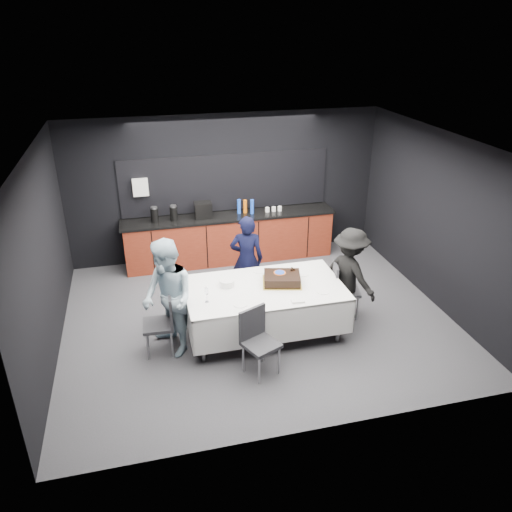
{
  "coord_description": "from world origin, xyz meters",
  "views": [
    {
      "loc": [
        -1.67,
        -6.58,
        4.35
      ],
      "look_at": [
        0.0,
        0.1,
        1.05
      ],
      "focal_mm": 35.0,
      "sensor_mm": 36.0,
      "label": 1
    }
  ],
  "objects": [
    {
      "name": "ground",
      "position": [
        0.0,
        0.0,
        0.0
      ],
      "size": [
        6.0,
        6.0,
        0.0
      ],
      "primitive_type": "plane",
      "color": "#404045",
      "rests_on": "ground"
    },
    {
      "name": "room_shell",
      "position": [
        0.0,
        0.0,
        1.86
      ],
      "size": [
        6.04,
        5.04,
        2.82
      ],
      "color": "white",
      "rests_on": "ground"
    },
    {
      "name": "kitchenette",
      "position": [
        -0.02,
        2.22,
        0.54
      ],
      "size": [
        4.1,
        0.64,
        2.05
      ],
      "color": "#621D0F",
      "rests_on": "ground"
    },
    {
      "name": "party_table",
      "position": [
        0.0,
        -0.4,
        0.64
      ],
      "size": [
        2.32,
        1.32,
        0.78
      ],
      "color": "#99999E",
      "rests_on": "ground"
    },
    {
      "name": "cake_assembly",
      "position": [
        0.29,
        -0.34,
        0.85
      ],
      "size": [
        0.67,
        0.59,
        0.18
      ],
      "color": "gold",
      "rests_on": "party_table"
    },
    {
      "name": "plate_stack",
      "position": [
        -0.52,
        -0.24,
        0.83
      ],
      "size": [
        0.22,
        0.22,
        0.1
      ],
      "primitive_type": "cylinder",
      "color": "white",
      "rests_on": "party_table"
    },
    {
      "name": "loose_plate_near",
      "position": [
        -0.45,
        -0.8,
        0.78
      ],
      "size": [
        0.2,
        0.2,
        0.01
      ],
      "primitive_type": "cylinder",
      "color": "white",
      "rests_on": "party_table"
    },
    {
      "name": "loose_plate_right_a",
      "position": [
        0.68,
        -0.16,
        0.78
      ],
      "size": [
        0.18,
        0.18,
        0.01
      ],
      "primitive_type": "cylinder",
      "color": "white",
      "rests_on": "party_table"
    },
    {
      "name": "loose_plate_right_b",
      "position": [
        0.78,
        -0.75,
        0.78
      ],
      "size": [
        0.18,
        0.18,
        0.01
      ],
      "primitive_type": "cylinder",
      "color": "white",
      "rests_on": "party_table"
    },
    {
      "name": "loose_plate_far",
      "position": [
        0.05,
        0.1,
        0.78
      ],
      "size": [
        0.19,
        0.19,
        0.01
      ],
      "primitive_type": "cylinder",
      "color": "white",
      "rests_on": "party_table"
    },
    {
      "name": "fork_pile",
      "position": [
        0.34,
        -0.92,
        0.79
      ],
      "size": [
        0.19,
        0.12,
        0.03
      ],
      "primitive_type": "cube",
      "rotation": [
        0.0,
        0.0,
        -0.08
      ],
      "color": "white",
      "rests_on": "party_table"
    },
    {
      "name": "champagne_flute",
      "position": [
        -0.88,
        -0.62,
        0.94
      ],
      "size": [
        0.06,
        0.06,
        0.22
      ],
      "color": "white",
      "rests_on": "party_table"
    },
    {
      "name": "chair_left",
      "position": [
        -1.5,
        -0.53,
        0.53
      ],
      "size": [
        0.44,
        0.44,
        0.92
      ],
      "color": "#29292D",
      "rests_on": "ground"
    },
    {
      "name": "chair_right",
      "position": [
        1.3,
        -0.24,
        0.53
      ],
      "size": [
        0.5,
        0.5,
        0.92
      ],
      "color": "#29292D",
      "rests_on": "ground"
    },
    {
      "name": "chair_near",
      "position": [
        -0.32,
        -1.26,
        0.53
      ],
      "size": [
        0.56,
        0.56,
        0.92
      ],
      "color": "#29292D",
      "rests_on": "ground"
    },
    {
      "name": "person_center",
      "position": [
        -0.03,
        0.62,
        0.76
      ],
      "size": [
        0.62,
        0.48,
        1.51
      ],
      "primitive_type": "imported",
      "rotation": [
        0.0,
        0.0,
        2.91
      ],
      "color": "black",
      "rests_on": "ground"
    },
    {
      "name": "person_left",
      "position": [
        -1.41,
        -0.53,
        0.86
      ],
      "size": [
        0.9,
        1.01,
        1.71
      ],
      "primitive_type": "imported",
      "rotation": [
        0.0,
        0.0,
        -1.21
      ],
      "color": "#A4BFCF",
      "rests_on": "ground"
    },
    {
      "name": "person_right",
      "position": [
        1.4,
        -0.28,
        0.75
      ],
      "size": [
        0.91,
        1.12,
        1.51
      ],
      "primitive_type": "imported",
      "rotation": [
        0.0,
        0.0,
        1.99
      ],
      "color": "black",
      "rests_on": "ground"
    }
  ]
}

